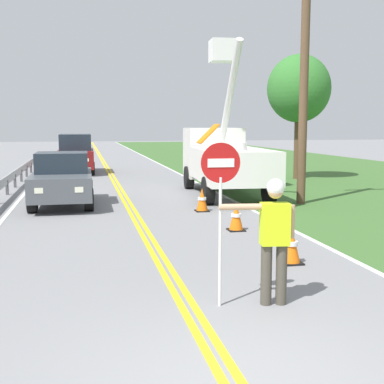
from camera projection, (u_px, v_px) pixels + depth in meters
The scene contains 16 objects.
grass_verge_right at pixel (337, 175), 26.72m from camera, with size 16.00×110.00×0.01m, color #3D662D.
centerline_yellow_left at pixel (112, 179), 24.30m from camera, with size 0.11×110.00×0.01m, color yellow.
centerline_yellow_right at pixel (116, 179), 24.33m from camera, with size 0.11×110.00×0.01m, color yellow.
edge_line_right at pixel (187, 178), 25.06m from camera, with size 0.12×110.00×0.01m, color silver.
edge_line_left at pixel (35, 181), 23.57m from camera, with size 0.12×110.00×0.01m, color silver.
flagger_worker at pixel (274, 233), 7.23m from camera, with size 1.08×0.30×1.83m.
stop_sign_paddle at pixel (220, 187), 7.09m from camera, with size 0.56×0.04×2.33m.
utility_bucket_truck at pixel (223, 156), 19.07m from camera, with size 3.01×6.92×5.69m.
oncoming_sedan_nearest at pixel (62, 180), 16.39m from camera, with size 1.95×4.12×1.70m.
oncoming_suv_second at pixel (76, 153), 27.50m from camera, with size 1.95×4.62×2.10m.
utility_pole_near at pixel (304, 82), 16.34m from camera, with size 1.80×0.28×7.53m.
traffic_cone_lead at pixel (291, 246), 9.50m from camera, with size 0.40×0.40×0.70m.
traffic_cone_mid at pixel (236, 217), 12.48m from camera, with size 0.40×0.40×0.70m.
traffic_cone_tail at pixel (202, 200), 15.28m from camera, with size 0.40×0.40×0.70m.
guardrail_left_shoulder at pixel (2, 184), 17.81m from camera, with size 0.10×32.00×0.71m.
roadside_tree_verge at pixel (299, 89), 24.16m from camera, with size 3.00×3.00×5.90m.
Camera 1 is at (-1.41, -4.43, 2.56)m, focal length 47.70 mm.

